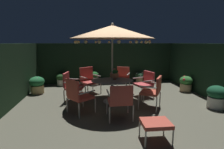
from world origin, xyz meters
name	(u,v)px	position (x,y,z in m)	size (l,w,h in m)	color
ground_plane	(119,104)	(0.00, 0.00, -0.01)	(7.15, 6.67, 0.02)	#545444
hedge_backdrop_rear	(107,63)	(0.00, 3.19, 0.97)	(7.15, 0.30, 1.94)	black
hedge_backdrop_left	(2,78)	(-3.42, 0.00, 0.97)	(0.30, 6.67, 1.94)	black
hedge_backdrop_right	(216,72)	(3.42, 0.00, 0.97)	(0.30, 6.67, 1.94)	black
patio_dining_table	(112,85)	(-0.18, 0.24, 0.57)	(1.41, 1.06, 0.75)	#B2B3AC
patio_umbrella	(112,32)	(-0.18, 0.24, 2.30)	(2.66, 2.66, 2.58)	#B4B7A9
centerpiece_planter	(114,74)	(-0.09, 0.31, 0.95)	(0.29, 0.29, 0.38)	#A06146
patio_chair_north	(120,99)	(-0.17, -1.13, 0.55)	(0.64, 0.59, 0.94)	#BCB2AB
patio_chair_northeast	(153,90)	(0.97, -0.50, 0.58)	(0.81, 0.84, 0.98)	#B9B5A9
patio_chair_east	(145,82)	(1.12, 0.65, 0.54)	(0.73, 0.79, 0.92)	#BBADAB
patio_chair_southeast	(122,77)	(0.42, 1.47, 0.58)	(0.77, 0.78, 0.98)	#B6B4A5
patio_chair_south	(89,79)	(-0.95, 1.37, 0.57)	(0.85, 0.83, 1.02)	#B9B0A5
patio_chair_southwest	(72,85)	(-1.52, 0.49, 0.58)	(0.72, 0.68, 0.99)	#BCAFA6
patio_chair_west	(78,94)	(-1.27, -0.59, 0.57)	(0.84, 0.85, 1.00)	#B5B3AC
ottoman_footrest	(156,124)	(0.37, -2.16, 0.36)	(0.60, 0.49, 0.41)	#B7B6AB
potted_plant_left_near	(139,77)	(1.55, 2.73, 0.29)	(0.41, 0.42, 0.53)	tan
potted_plant_left_far	(37,84)	(-2.96, 1.58, 0.36)	(0.57, 0.57, 0.68)	tan
potted_plant_back_right	(61,79)	(-2.21, 2.73, 0.31)	(0.47, 0.47, 0.57)	beige
potted_plant_right_near	(186,83)	(2.99, 1.02, 0.34)	(0.51, 0.51, 0.63)	tan
potted_plant_front_corner	(217,96)	(2.89, -0.77, 0.37)	(0.57, 0.57, 0.70)	silver
potted_plant_back_left	(94,78)	(-0.69, 2.64, 0.32)	(0.41, 0.41, 0.63)	beige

